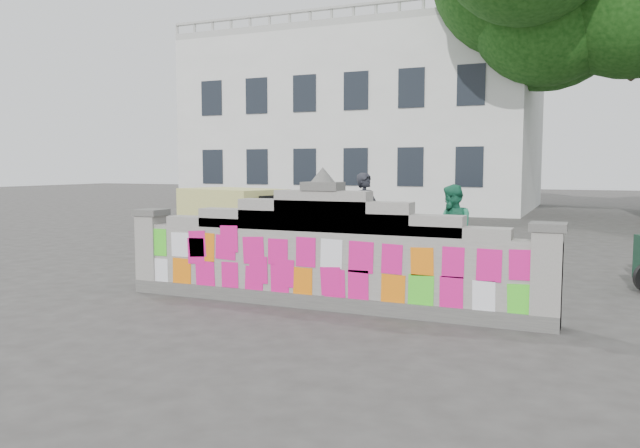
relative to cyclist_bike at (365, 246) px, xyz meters
The scene contains 7 objects.
ground 3.25m from the cyclist_bike, 81.49° to the right, with size 100.00×100.00×0.00m, color #383533.
parapet_wall 3.23m from the cyclist_bike, 81.50° to the right, with size 6.48×0.44×2.01m.
building 20.22m from the cyclist_bike, 109.13° to the left, with size 16.00×10.00×8.90m.
cyclist_bike is the anchor object (origin of this frame).
cyclist_rider 0.34m from the cyclist_bike, ahead, with size 0.60×0.39×1.65m, color #202128.
pedestrian 1.69m from the cyclist_bike, ahead, with size 0.82×0.64×1.70m, color #217B56.
rickshaw_left 2.87m from the cyclist_bike, behind, with size 2.89×2.02×1.55m.
Camera 1 is at (3.49, -8.10, 2.02)m, focal length 35.00 mm.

